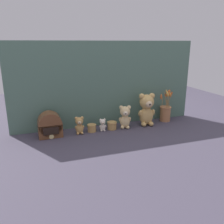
{
  "coord_description": "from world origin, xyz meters",
  "views": [
    {
      "loc": [
        -0.66,
        -1.89,
        0.76
      ],
      "look_at": [
        0.0,
        0.02,
        0.16
      ],
      "focal_mm": 38.0,
      "sensor_mm": 36.0,
      "label": 1
    }
  ],
  "objects_px": {
    "teddy_bear_large": "(147,109)",
    "flower_vase": "(165,112)",
    "teddy_bear_medium": "(125,116)",
    "decorative_tin_short": "(112,125)",
    "vintage_radio": "(50,126)",
    "decorative_tin_tall": "(92,128)",
    "teddy_bear_small": "(79,125)",
    "teddy_bear_tiny": "(103,125)"
  },
  "relations": [
    {
      "from": "decorative_tin_short",
      "to": "teddy_bear_medium",
      "type": "bearing_deg",
      "value": -3.5
    },
    {
      "from": "teddy_bear_medium",
      "to": "decorative_tin_short",
      "type": "xyz_separation_m",
      "value": [
        -0.12,
        0.01,
        -0.08
      ]
    },
    {
      "from": "teddy_bear_medium",
      "to": "decorative_tin_short",
      "type": "distance_m",
      "value": 0.14
    },
    {
      "from": "teddy_bear_medium",
      "to": "vintage_radio",
      "type": "relative_size",
      "value": 1.01
    },
    {
      "from": "teddy_bear_small",
      "to": "decorative_tin_tall",
      "type": "height_order",
      "value": "teddy_bear_small"
    },
    {
      "from": "vintage_radio",
      "to": "teddy_bear_small",
      "type": "bearing_deg",
      "value": -5.39
    },
    {
      "from": "teddy_bear_tiny",
      "to": "vintage_radio",
      "type": "distance_m",
      "value": 0.45
    },
    {
      "from": "decorative_tin_tall",
      "to": "teddy_bear_tiny",
      "type": "bearing_deg",
      "value": -8.38
    },
    {
      "from": "flower_vase",
      "to": "vintage_radio",
      "type": "bearing_deg",
      "value": -177.65
    },
    {
      "from": "teddy_bear_large",
      "to": "vintage_radio",
      "type": "relative_size",
      "value": 1.47
    },
    {
      "from": "teddy_bear_small",
      "to": "teddy_bear_tiny",
      "type": "bearing_deg",
      "value": 0.26
    },
    {
      "from": "teddy_bear_medium",
      "to": "vintage_radio",
      "type": "height_order",
      "value": "teddy_bear_medium"
    },
    {
      "from": "decorative_tin_tall",
      "to": "decorative_tin_short",
      "type": "relative_size",
      "value": 0.91
    },
    {
      "from": "decorative_tin_short",
      "to": "teddy_bear_tiny",
      "type": "bearing_deg",
      "value": -171.47
    },
    {
      "from": "flower_vase",
      "to": "decorative_tin_short",
      "type": "bearing_deg",
      "value": -174.67
    },
    {
      "from": "teddy_bear_large",
      "to": "teddy_bear_medium",
      "type": "relative_size",
      "value": 1.45
    },
    {
      "from": "teddy_bear_small",
      "to": "decorative_tin_short",
      "type": "relative_size",
      "value": 1.79
    },
    {
      "from": "flower_vase",
      "to": "decorative_tin_tall",
      "type": "height_order",
      "value": "flower_vase"
    },
    {
      "from": "teddy_bear_large",
      "to": "decorative_tin_tall",
      "type": "bearing_deg",
      "value": -179.69
    },
    {
      "from": "teddy_bear_medium",
      "to": "decorative_tin_tall",
      "type": "xyz_separation_m",
      "value": [
        -0.31,
        0.01,
        -0.08
      ]
    },
    {
      "from": "teddy_bear_large",
      "to": "flower_vase",
      "type": "bearing_deg",
      "value": 12.16
    },
    {
      "from": "teddy_bear_tiny",
      "to": "teddy_bear_small",
      "type": "bearing_deg",
      "value": -179.74
    },
    {
      "from": "teddy_bear_medium",
      "to": "flower_vase",
      "type": "bearing_deg",
      "value": 7.66
    },
    {
      "from": "teddy_bear_medium",
      "to": "teddy_bear_tiny",
      "type": "height_order",
      "value": "teddy_bear_medium"
    },
    {
      "from": "teddy_bear_large",
      "to": "vintage_radio",
      "type": "distance_m",
      "value": 0.89
    },
    {
      "from": "teddy_bear_small",
      "to": "decorative_tin_tall",
      "type": "xyz_separation_m",
      "value": [
        0.11,
        0.02,
        -0.05
      ]
    },
    {
      "from": "teddy_bear_large",
      "to": "teddy_bear_small",
      "type": "distance_m",
      "value": 0.65
    },
    {
      "from": "teddy_bear_medium",
      "to": "teddy_bear_tiny",
      "type": "relative_size",
      "value": 1.87
    },
    {
      "from": "vintage_radio",
      "to": "teddy_bear_medium",
      "type": "bearing_deg",
      "value": -1.34
    },
    {
      "from": "flower_vase",
      "to": "decorative_tin_tall",
      "type": "distance_m",
      "value": 0.78
    },
    {
      "from": "teddy_bear_medium",
      "to": "teddy_bear_tiny",
      "type": "distance_m",
      "value": 0.22
    },
    {
      "from": "teddy_bear_large",
      "to": "decorative_tin_tall",
      "type": "xyz_separation_m",
      "value": [
        -0.53,
        -0.0,
        -0.13
      ]
    },
    {
      "from": "teddy_bear_large",
      "to": "flower_vase",
      "type": "xyz_separation_m",
      "value": [
        0.24,
        0.05,
        -0.07
      ]
    },
    {
      "from": "teddy_bear_medium",
      "to": "vintage_radio",
      "type": "distance_m",
      "value": 0.67
    },
    {
      "from": "vintage_radio",
      "to": "decorative_tin_tall",
      "type": "relative_size",
      "value": 2.67
    },
    {
      "from": "teddy_bear_large",
      "to": "decorative_tin_tall",
      "type": "distance_m",
      "value": 0.55
    },
    {
      "from": "teddy_bear_tiny",
      "to": "flower_vase",
      "type": "distance_m",
      "value": 0.68
    },
    {
      "from": "flower_vase",
      "to": "teddy_bear_large",
      "type": "bearing_deg",
      "value": -167.84
    },
    {
      "from": "teddy_bear_large",
      "to": "vintage_radio",
      "type": "bearing_deg",
      "value": 179.68
    },
    {
      "from": "teddy_bear_large",
      "to": "decorative_tin_tall",
      "type": "relative_size",
      "value": 3.92
    },
    {
      "from": "decorative_tin_tall",
      "to": "teddy_bear_medium",
      "type": "bearing_deg",
      "value": -1.42
    },
    {
      "from": "teddy_bear_small",
      "to": "teddy_bear_medium",
      "type": "bearing_deg",
      "value": 0.99
    }
  ]
}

